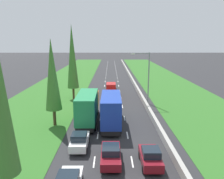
{
  "coord_description": "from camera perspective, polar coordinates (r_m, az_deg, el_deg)",
  "views": [
    {
      "loc": [
        -0.22,
        -3.97,
        10.92
      ],
      "look_at": [
        0.06,
        45.76,
        0.19
      ],
      "focal_mm": 36.32,
      "sensor_mm": 36.0,
      "label": 1
    }
  ],
  "objects": [
    {
      "name": "poplar_tree_third",
      "position": [
        42.78,
        -9.98,
        8.11
      ],
      "size": [
        2.15,
        2.15,
        13.93
      ],
      "color": "#4C3823",
      "rests_on": "ground"
    },
    {
      "name": "grass_verge_right",
      "position": [
        66.51,
        12.35,
        2.46
      ],
      "size": [
        14.0,
        140.0,
        0.04
      ],
      "primitive_type": "cube",
      "color": "#2D6623",
      "rests_on": "ground"
    },
    {
      "name": "red_van_centre_lane",
      "position": [
        44.45,
        -0.25,
        -0.19
      ],
      "size": [
        1.96,
        4.9,
        2.82
      ],
      "color": "red",
      "rests_on": "ground"
    },
    {
      "name": "median_barrier",
      "position": [
        65.1,
        4.91,
        2.86
      ],
      "size": [
        0.44,
        120.0,
        0.85
      ],
      "primitive_type": "cube",
      "color": "#9E9B93",
      "rests_on": "ground"
    },
    {
      "name": "maroon_hatchback_right_lane",
      "position": [
        21.23,
        9.64,
        -16.36
      ],
      "size": [
        1.74,
        3.9,
        1.72
      ],
      "color": "maroon",
      "rests_on": "ground"
    },
    {
      "name": "orange_sedan_centre_lane",
      "position": [
        38.62,
        -0.06,
        -2.99
      ],
      "size": [
        1.82,
        4.5,
        1.64
      ],
      "color": "orange",
      "rests_on": "ground"
    },
    {
      "name": "poplar_tree_second",
      "position": [
        29.51,
        -14.82,
        3.55
      ],
      "size": [
        2.08,
        2.08,
        11.3
      ],
      "color": "#4C3823",
      "rests_on": "ground"
    },
    {
      "name": "street_light_mast",
      "position": [
        39.6,
        8.73,
        3.78
      ],
      "size": [
        3.2,
        0.28,
        9.0
      ],
      "color": "gray",
      "rests_on": "ground"
    },
    {
      "name": "ground_plane",
      "position": [
        64.9,
        -0.12,
        2.49
      ],
      "size": [
        300.0,
        300.0,
        0.0
      ],
      "primitive_type": "plane",
      "color": "#28282B",
      "rests_on": "ground"
    },
    {
      "name": "green_box_truck_left_lane",
      "position": [
        30.84,
        -6.08,
        -4.35
      ],
      "size": [
        2.46,
        9.4,
        4.18
      ],
      "color": "black",
      "rests_on": "ground"
    },
    {
      "name": "lane_markings",
      "position": [
        64.9,
        -0.12,
        2.5
      ],
      "size": [
        3.64,
        116.0,
        0.01
      ],
      "color": "white",
      "rests_on": "ground"
    },
    {
      "name": "black_hatchback_centre_lane",
      "position": [
        51.45,
        -0.03,
        0.88
      ],
      "size": [
        1.74,
        3.9,
        1.72
      ],
      "color": "black",
      "rests_on": "ground"
    },
    {
      "name": "maroon_sedan_centre_lane",
      "position": [
        21.43,
        -0.31,
        -15.96
      ],
      "size": [
        1.82,
        4.5,
        1.64
      ],
      "color": "maroon",
      "rests_on": "ground"
    },
    {
      "name": "blue_box_truck_centre_lane",
      "position": [
        29.75,
        -0.26,
        -4.9
      ],
      "size": [
        2.46,
        9.4,
        4.18
      ],
      "color": "black",
      "rests_on": "ground"
    },
    {
      "name": "white_hatchback_left_lane_second",
      "position": [
        24.14,
        -8.15,
        -12.64
      ],
      "size": [
        1.74,
        3.9,
        1.72
      ],
      "color": "white",
      "rests_on": "ground"
    },
    {
      "name": "grass_verge_left",
      "position": [
        66.07,
        -11.17,
        2.45
      ],
      "size": [
        14.0,
        140.0,
        0.04
      ],
      "primitive_type": "cube",
      "color": "#2D6623",
      "rests_on": "ground"
    }
  ]
}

